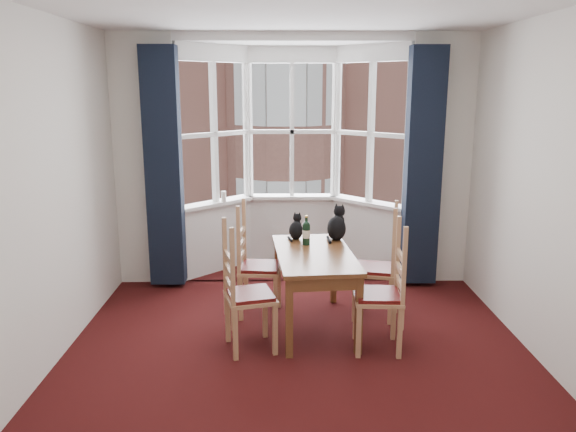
{
  "coord_description": "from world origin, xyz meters",
  "views": [
    {
      "loc": [
        -0.14,
        -4.03,
        2.23
      ],
      "look_at": [
        -0.08,
        1.05,
        1.05
      ],
      "focal_mm": 35.0,
      "sensor_mm": 36.0,
      "label": 1
    }
  ],
  "objects_px": {
    "chair_right_far": "(384,271)",
    "dining_table": "(314,263)",
    "candle_tall": "(224,196)",
    "cat_left": "(296,229)",
    "chair_left_far": "(251,268)",
    "chair_right_near": "(389,297)",
    "chair_left_near": "(240,298)",
    "cat_right": "(337,226)",
    "wine_bottle": "(306,232)"
  },
  "relations": [
    {
      "from": "chair_right_far",
      "to": "cat_right",
      "type": "bearing_deg",
      "value": 154.32
    },
    {
      "from": "dining_table",
      "to": "chair_right_far",
      "type": "bearing_deg",
      "value": 18.46
    },
    {
      "from": "chair_right_far",
      "to": "cat_left",
      "type": "distance_m",
      "value": 0.96
    },
    {
      "from": "wine_bottle",
      "to": "dining_table",
      "type": "bearing_deg",
      "value": -75.97
    },
    {
      "from": "dining_table",
      "to": "candle_tall",
      "type": "relative_size",
      "value": 10.37
    },
    {
      "from": "chair_right_near",
      "to": "chair_right_far",
      "type": "height_order",
      "value": "same"
    },
    {
      "from": "dining_table",
      "to": "chair_left_near",
      "type": "bearing_deg",
      "value": -144.72
    },
    {
      "from": "chair_right_far",
      "to": "chair_left_near",
      "type": "bearing_deg",
      "value": -152.71
    },
    {
      "from": "chair_left_near",
      "to": "cat_left",
      "type": "height_order",
      "value": "cat_left"
    },
    {
      "from": "chair_right_far",
      "to": "dining_table",
      "type": "bearing_deg",
      "value": -161.54
    },
    {
      "from": "chair_right_far",
      "to": "candle_tall",
      "type": "distance_m",
      "value": 2.27
    },
    {
      "from": "chair_left_far",
      "to": "candle_tall",
      "type": "relative_size",
      "value": 7.12
    },
    {
      "from": "chair_left_far",
      "to": "cat_right",
      "type": "relative_size",
      "value": 2.55
    },
    {
      "from": "dining_table",
      "to": "cat_right",
      "type": "height_order",
      "value": "cat_right"
    },
    {
      "from": "chair_right_far",
      "to": "chair_right_near",
      "type": "bearing_deg",
      "value": -97.05
    },
    {
      "from": "wine_bottle",
      "to": "candle_tall",
      "type": "relative_size",
      "value": 2.23
    },
    {
      "from": "cat_right",
      "to": "chair_left_near",
      "type": "bearing_deg",
      "value": -134.84
    },
    {
      "from": "cat_left",
      "to": "wine_bottle",
      "type": "bearing_deg",
      "value": -67.0
    },
    {
      "from": "dining_table",
      "to": "chair_right_near",
      "type": "bearing_deg",
      "value": -37.52
    },
    {
      "from": "chair_left_far",
      "to": "chair_right_far",
      "type": "distance_m",
      "value": 1.31
    },
    {
      "from": "chair_left_far",
      "to": "chair_right_near",
      "type": "bearing_deg",
      "value": -33.06
    },
    {
      "from": "candle_tall",
      "to": "cat_left",
      "type": "bearing_deg",
      "value": -54.91
    },
    {
      "from": "chair_left_far",
      "to": "cat_left",
      "type": "distance_m",
      "value": 0.6
    },
    {
      "from": "chair_right_near",
      "to": "cat_left",
      "type": "bearing_deg",
      "value": 129.09
    },
    {
      "from": "chair_right_near",
      "to": "dining_table",
      "type": "bearing_deg",
      "value": 142.48
    },
    {
      "from": "chair_left_near",
      "to": "chair_left_far",
      "type": "xyz_separation_m",
      "value": [
        0.05,
        0.79,
        0.0
      ]
    },
    {
      "from": "dining_table",
      "to": "candle_tall",
      "type": "xyz_separation_m",
      "value": [
        -1.0,
        1.67,
        0.3
      ]
    },
    {
      "from": "dining_table",
      "to": "cat_left",
      "type": "bearing_deg",
      "value": 108.25
    },
    {
      "from": "cat_left",
      "to": "dining_table",
      "type": "bearing_deg",
      "value": -71.75
    },
    {
      "from": "chair_left_far",
      "to": "candle_tall",
      "type": "xyz_separation_m",
      "value": [
        -0.39,
        1.35,
        0.46
      ]
    },
    {
      "from": "chair_right_near",
      "to": "cat_right",
      "type": "relative_size",
      "value": 2.55
    },
    {
      "from": "chair_left_far",
      "to": "candle_tall",
      "type": "distance_m",
      "value": 1.48
    },
    {
      "from": "cat_left",
      "to": "wine_bottle",
      "type": "distance_m",
      "value": 0.24
    },
    {
      "from": "chair_left_near",
      "to": "chair_right_far",
      "type": "distance_m",
      "value": 1.53
    },
    {
      "from": "chair_left_far",
      "to": "cat_right",
      "type": "xyz_separation_m",
      "value": [
        0.85,
        0.12,
        0.4
      ]
    },
    {
      "from": "chair_left_far",
      "to": "chair_right_far",
      "type": "relative_size",
      "value": 1.0
    },
    {
      "from": "cat_right",
      "to": "candle_tall",
      "type": "bearing_deg",
      "value": 135.51
    },
    {
      "from": "chair_left_near",
      "to": "chair_left_far",
      "type": "height_order",
      "value": "same"
    },
    {
      "from": "cat_right",
      "to": "wine_bottle",
      "type": "bearing_deg",
      "value": -148.83
    },
    {
      "from": "cat_left",
      "to": "wine_bottle",
      "type": "height_order",
      "value": "wine_bottle"
    },
    {
      "from": "dining_table",
      "to": "cat_right",
      "type": "relative_size",
      "value": 3.72
    },
    {
      "from": "dining_table",
      "to": "cat_right",
      "type": "distance_m",
      "value": 0.56
    },
    {
      "from": "chair_left_near",
      "to": "chair_left_far",
      "type": "distance_m",
      "value": 0.79
    },
    {
      "from": "cat_left",
      "to": "cat_right",
      "type": "xyz_separation_m",
      "value": [
        0.41,
        -0.03,
        0.03
      ]
    },
    {
      "from": "chair_right_far",
      "to": "candle_tall",
      "type": "height_order",
      "value": "candle_tall"
    },
    {
      "from": "chair_left_far",
      "to": "wine_bottle",
      "type": "bearing_deg",
      "value": -6.9
    },
    {
      "from": "cat_right",
      "to": "wine_bottle",
      "type": "height_order",
      "value": "cat_right"
    },
    {
      "from": "candle_tall",
      "to": "chair_left_far",
      "type": "bearing_deg",
      "value": -73.83
    },
    {
      "from": "chair_left_far",
      "to": "wine_bottle",
      "type": "relative_size",
      "value": 3.2
    },
    {
      "from": "dining_table",
      "to": "chair_left_near",
      "type": "height_order",
      "value": "chair_left_near"
    }
  ]
}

